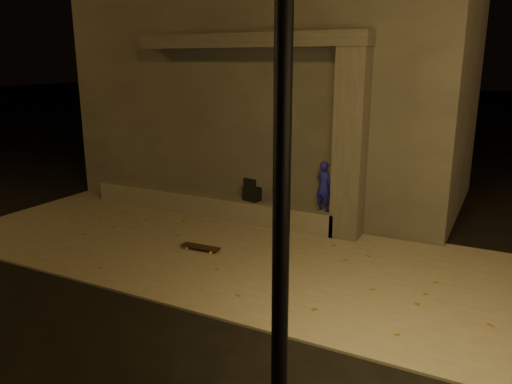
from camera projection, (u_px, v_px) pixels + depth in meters
The scene contains 9 objects.
ground at pixel (159, 296), 7.42m from camera, with size 120.00×120.00×0.00m, color black.
sidewalk at pixel (227, 251), 9.13m from camera, with size 11.00×4.40×0.04m, color #66605A.
building at pixel (282, 92), 12.77m from camera, with size 9.00×5.10×5.22m.
ledge at pixel (209, 204), 11.24m from camera, with size 6.00×0.55×0.45m, color #595550.
column at pixel (351, 146), 9.41m from camera, with size 0.55×0.55×3.60m, color #3A3735.
canopy at pixel (249, 41), 9.94m from camera, with size 5.00×0.70×0.28m, color #3A3735.
skateboarder at pixel (324, 186), 9.85m from camera, with size 0.37×0.24×1.00m, color #161692.
backpack at pixel (252, 193), 10.65m from camera, with size 0.39×0.29×0.50m.
skateboard at pixel (201, 247), 9.08m from camera, with size 0.76×0.22×0.08m.
Camera 1 is at (4.41, -5.35, 3.39)m, focal length 35.00 mm.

